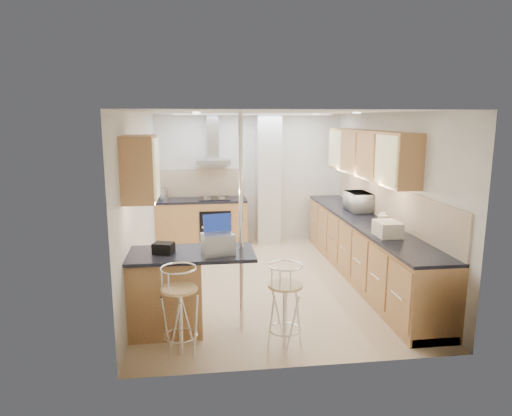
{
  "coord_description": "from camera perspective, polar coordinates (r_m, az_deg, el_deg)",
  "views": [
    {
      "loc": [
        -1.01,
        -6.44,
        2.42
      ],
      "look_at": [
        -0.15,
        0.2,
        1.1
      ],
      "focal_mm": 32.0,
      "sensor_mm": 36.0,
      "label": 1
    }
  ],
  "objects": [
    {
      "name": "back_counter",
      "position": [
        8.76,
        -6.82,
        -1.84
      ],
      "size": [
        1.7,
        0.63,
        0.92
      ],
      "color": "#B27347",
      "rests_on": "ground"
    },
    {
      "name": "room_shell",
      "position": [
        7.0,
        3.66,
        3.93
      ],
      "size": [
        3.64,
        4.84,
        2.51
      ],
      "color": "white",
      "rests_on": "ground"
    },
    {
      "name": "right_counter",
      "position": [
        7.18,
        13.41,
        -4.98
      ],
      "size": [
        0.63,
        4.4,
        0.92
      ],
      "color": "#B27347",
      "rests_on": "ground"
    },
    {
      "name": "laptop",
      "position": [
        5.08,
        -4.78,
        -4.49
      ],
      "size": [
        0.38,
        0.32,
        0.23
      ],
      "primitive_type": "cube",
      "rotation": [
        0.0,
        0.0,
        0.21
      ],
      "color": "#94979C",
      "rests_on": "peninsula"
    },
    {
      "name": "microwave",
      "position": [
        7.66,
        12.85,
        0.78
      ],
      "size": [
        0.4,
        0.57,
        0.31
      ],
      "primitive_type": "imported",
      "rotation": [
        0.0,
        0.0,
        1.6
      ],
      "color": "white",
      "rests_on": "right_counter"
    },
    {
      "name": "jar_a",
      "position": [
        7.93,
        11.29,
        0.65
      ],
      "size": [
        0.14,
        0.14,
        0.17
      ],
      "primitive_type": "cylinder",
      "rotation": [
        0.0,
        0.0,
        0.16
      ],
      "color": "white",
      "rests_on": "right_counter"
    },
    {
      "name": "bread_bin",
      "position": [
        6.13,
        16.11,
        -2.52
      ],
      "size": [
        0.29,
        0.37,
        0.19
      ],
      "primitive_type": "cube",
      "rotation": [
        0.0,
        0.0,
        -0.0
      ],
      "color": "white",
      "rests_on": "right_counter"
    },
    {
      "name": "kettle",
      "position": [
        8.73,
        -11.44,
        1.76
      ],
      "size": [
        0.16,
        0.16,
        0.22
      ],
      "primitive_type": "cylinder",
      "color": "#B5B8BA",
      "rests_on": "back_counter"
    },
    {
      "name": "jar_b",
      "position": [
        7.73,
        12.79,
        0.2
      ],
      "size": [
        0.12,
        0.12,
        0.13
      ],
      "primitive_type": "cylinder",
      "rotation": [
        0.0,
        0.0,
        0.07
      ],
      "color": "white",
      "rests_on": "right_counter"
    },
    {
      "name": "bag",
      "position": [
        5.2,
        -11.48,
        -4.93
      ],
      "size": [
        0.26,
        0.22,
        0.12
      ],
      "primitive_type": "cube",
      "rotation": [
        0.0,
        0.0,
        -0.32
      ],
      "color": "black",
      "rests_on": "peninsula"
    },
    {
      "name": "jar_c",
      "position": [
        6.46,
        15.53,
        -1.76
      ],
      "size": [
        0.18,
        0.18,
        0.2
      ],
      "primitive_type": "cylinder",
      "rotation": [
        0.0,
        0.0,
        0.41
      ],
      "color": "beige",
      "rests_on": "right_counter"
    },
    {
      "name": "ground",
      "position": [
        6.95,
        1.43,
        -9.22
      ],
      "size": [
        4.8,
        4.8,
        0.0
      ],
      "primitive_type": "plane",
      "color": "beige",
      "rests_on": "ground"
    },
    {
      "name": "bar_stool_end",
      "position": [
        4.92,
        3.65,
        -12.2
      ],
      "size": [
        0.52,
        0.52,
        0.94
      ],
      "primitive_type": null,
      "rotation": [
        0.0,
        0.0,
        1.07
      ],
      "color": "#DCB476",
      "rests_on": "ground"
    },
    {
      "name": "bar_stool_near",
      "position": [
        4.85,
        -9.48,
        -12.59
      ],
      "size": [
        0.51,
        0.51,
        0.96
      ],
      "primitive_type": null,
      "rotation": [
        0.0,
        0.0,
        0.4
      ],
      "color": "#DCB476",
      "rests_on": "ground"
    },
    {
      "name": "peninsula",
      "position": [
        5.36,
        -8.27,
        -10.27
      ],
      "size": [
        1.47,
        0.72,
        0.94
      ],
      "color": "#B27347",
      "rests_on": "ground"
    },
    {
      "name": "jar_d",
      "position": [
        6.88,
        15.61,
        -1.19
      ],
      "size": [
        0.11,
        0.11,
        0.15
      ],
      "primitive_type": "cylinder",
      "rotation": [
        0.0,
        0.0,
        0.07
      ],
      "color": "white",
      "rests_on": "right_counter"
    }
  ]
}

